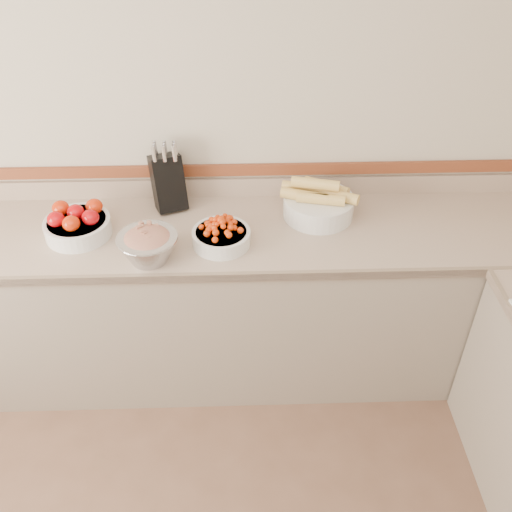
{
  "coord_description": "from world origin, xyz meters",
  "views": [
    {
      "loc": [
        0.29,
        -0.52,
        2.45
      ],
      "look_at": [
        0.35,
        1.35,
        1.0
      ],
      "focal_mm": 40.0,
      "sensor_mm": 36.0,
      "label": 1
    }
  ],
  "objects_px": {
    "knife_block": "(168,181)",
    "tomato_bowl": "(77,224)",
    "rhubarb_bowl": "(148,245)",
    "corn_bowl": "(318,202)",
    "cherry_tomato_bowl": "(221,235)"
  },
  "relations": [
    {
      "from": "knife_block",
      "to": "tomato_bowl",
      "type": "relative_size",
      "value": 1.16
    },
    {
      "from": "knife_block",
      "to": "rhubarb_bowl",
      "type": "bearing_deg",
      "value": -97.1
    },
    {
      "from": "corn_bowl",
      "to": "rhubarb_bowl",
      "type": "distance_m",
      "value": 0.84
    },
    {
      "from": "corn_bowl",
      "to": "rhubarb_bowl",
      "type": "height_order",
      "value": "corn_bowl"
    },
    {
      "from": "tomato_bowl",
      "to": "corn_bowl",
      "type": "distance_m",
      "value": 1.14
    },
    {
      "from": "tomato_bowl",
      "to": "rhubarb_bowl",
      "type": "xyz_separation_m",
      "value": [
        0.35,
        -0.2,
        0.02
      ]
    },
    {
      "from": "cherry_tomato_bowl",
      "to": "rhubarb_bowl",
      "type": "height_order",
      "value": "rhubarb_bowl"
    },
    {
      "from": "cherry_tomato_bowl",
      "to": "rhubarb_bowl",
      "type": "distance_m",
      "value": 0.33
    },
    {
      "from": "knife_block",
      "to": "tomato_bowl",
      "type": "distance_m",
      "value": 0.47
    },
    {
      "from": "knife_block",
      "to": "tomato_bowl",
      "type": "bearing_deg",
      "value": -150.11
    },
    {
      "from": "knife_block",
      "to": "corn_bowl",
      "type": "xyz_separation_m",
      "value": [
        0.72,
        -0.11,
        -0.07
      ]
    },
    {
      "from": "tomato_bowl",
      "to": "rhubarb_bowl",
      "type": "distance_m",
      "value": 0.4
    },
    {
      "from": "cherry_tomato_bowl",
      "to": "rhubarb_bowl",
      "type": "relative_size",
      "value": 1.0
    },
    {
      "from": "knife_block",
      "to": "cherry_tomato_bowl",
      "type": "bearing_deg",
      "value": -51.11
    },
    {
      "from": "tomato_bowl",
      "to": "corn_bowl",
      "type": "relative_size",
      "value": 0.82
    }
  ]
}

